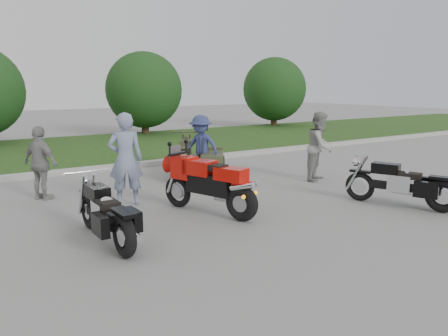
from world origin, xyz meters
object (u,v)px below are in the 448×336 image
sportbike_red (210,182)px  person_denim (201,147)px  cruiser_left (107,216)px  cruiser_right (404,186)px  cruiser_sidecar (201,161)px  person_grey (320,146)px  person_stripe (126,159)px  person_back (41,163)px

sportbike_red → person_denim: person_denim is taller
cruiser_left → cruiser_right: (5.69, -1.24, 0.01)m
cruiser_left → cruiser_sidecar: bearing=41.9°
person_grey → person_denim: size_ratio=1.06×
person_stripe → person_grey: bearing=-164.0°
cruiser_left → cruiser_right: bearing=-13.9°
sportbike_red → person_stripe: 1.88m
sportbike_red → person_grey: bearing=-4.8°
cruiser_right → person_grey: size_ratio=1.20×
cruiser_left → person_back: size_ratio=1.39×
cruiser_left → person_stripe: 2.30m
person_stripe → cruiser_right: bearing=165.9°
cruiser_right → cruiser_sidecar: cruiser_sidecar is taller
cruiser_right → person_grey: person_grey is taller
cruiser_sidecar → person_denim: 0.40m
sportbike_red → cruiser_left: 2.20m
cruiser_sidecar → person_denim: bearing=-83.6°
person_grey → cruiser_right: bearing=-127.9°
cruiser_right → cruiser_sidecar: (-1.96, 4.78, 0.00)m
person_stripe → person_grey: (5.06, -0.41, -0.07)m
sportbike_red → cruiser_left: size_ratio=0.97×
cruiser_left → person_stripe: bearing=60.1°
sportbike_red → person_grey: 4.13m
sportbike_red → person_denim: (1.53, 2.97, 0.21)m
cruiser_right → person_denim: person_denim is taller
person_grey → person_stripe: bearing=146.2°
cruiser_sidecar → person_back: size_ratio=1.44×
person_back → person_stripe: bearing=-165.5°
cruiser_left → cruiser_right: size_ratio=1.04×
cruiser_right → person_stripe: person_stripe is taller
sportbike_red → cruiser_right: 3.94m
cruiser_left → person_stripe: person_stripe is taller
cruiser_left → cruiser_right: 5.82m
person_grey → person_back: 6.68m
sportbike_red → person_grey: (3.98, 1.09, 0.26)m
cruiser_sidecar → cruiser_left: bearing=-104.3°
person_stripe → person_back: size_ratio=1.20×
person_denim → person_back: size_ratio=1.05×
cruiser_right → person_denim: 5.11m
person_grey → person_denim: bearing=113.3°
cruiser_right → person_back: 7.57m
cruiser_left → person_denim: (3.68, 3.44, 0.40)m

